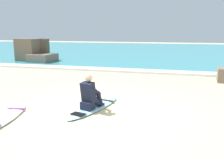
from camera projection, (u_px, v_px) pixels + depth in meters
name	position (u px, v px, depth m)	size (l,w,h in m)	color
ground_plane	(102.00, 114.00, 6.29)	(80.00, 80.00, 0.00)	beige
sea	(162.00, 51.00, 25.54)	(80.00, 28.00, 0.10)	teal
breaking_foam	(142.00, 71.00, 12.62)	(80.00, 0.90, 0.11)	white
surfboard_main	(94.00, 107.00, 6.75)	(1.06, 2.40, 0.08)	#9ED1E5
surfer_seated	(90.00, 95.00, 6.49)	(0.51, 0.76, 0.95)	black
surfboard_spare_near	(5.00, 117.00, 5.97)	(0.96, 2.15, 0.08)	silver
rock_outcrop_distant	(34.00, 53.00, 16.82)	(3.31, 2.87, 1.58)	brown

